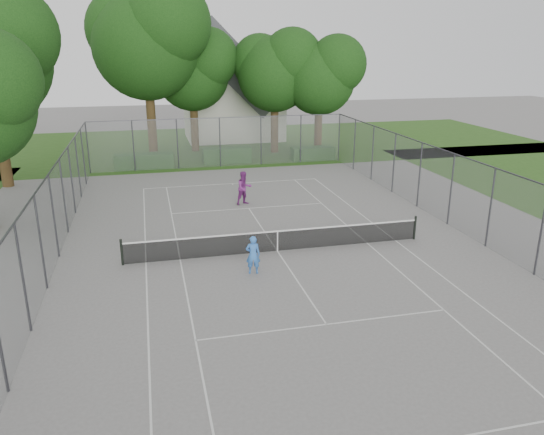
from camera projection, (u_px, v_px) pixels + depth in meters
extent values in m
plane|color=slate|center=(277.00, 251.00, 22.62)|extent=(120.00, 120.00, 0.00)
cube|color=#254A15|center=(206.00, 145.00, 46.66)|extent=(60.00, 20.00, 0.00)
cube|color=silver|center=(232.00, 184.00, 33.61)|extent=(10.97, 0.06, 0.01)
cube|color=silver|center=(146.00, 263.00, 21.41)|extent=(0.06, 23.77, 0.01)
cube|color=silver|center=(396.00, 241.00, 23.83)|extent=(0.06, 23.77, 0.01)
cube|color=silver|center=(180.00, 260.00, 21.71)|extent=(0.06, 23.77, 0.01)
cube|color=silver|center=(367.00, 243.00, 23.53)|extent=(0.06, 23.77, 0.01)
cube|color=silver|center=(326.00, 324.00, 16.70)|extent=(8.23, 0.06, 0.01)
cube|color=silver|center=(249.00, 208.00, 28.54)|extent=(8.23, 0.06, 0.01)
cube|color=silver|center=(277.00, 251.00, 22.62)|extent=(0.06, 12.80, 0.01)
cube|color=silver|center=(233.00, 184.00, 33.47)|extent=(0.06, 0.30, 0.01)
cylinder|color=black|center=(122.00, 252.00, 21.04)|extent=(0.10, 0.10, 1.10)
cylinder|color=black|center=(415.00, 228.00, 23.86)|extent=(0.10, 0.10, 1.10)
cube|color=black|center=(277.00, 241.00, 22.48)|extent=(12.67, 0.01, 0.86)
cube|color=white|center=(277.00, 231.00, 22.34)|extent=(12.77, 0.03, 0.06)
cube|color=white|center=(277.00, 242.00, 22.49)|extent=(0.05, 0.02, 0.88)
cylinder|color=#38383D|center=(88.00, 148.00, 35.81)|extent=(0.08, 0.08, 3.50)
cylinder|color=#38383D|center=(339.00, 138.00, 39.78)|extent=(0.08, 0.08, 3.50)
cube|color=slate|center=(220.00, 142.00, 37.79)|extent=(18.00, 0.02, 3.50)
cube|color=slate|center=(48.00, 229.00, 20.09)|extent=(0.02, 34.00, 3.50)
cube|color=slate|center=(469.00, 198.00, 24.07)|extent=(0.02, 34.00, 3.50)
cube|color=#38383D|center=(219.00, 118.00, 37.25)|extent=(18.00, 0.05, 0.05)
cube|color=#38383D|center=(41.00, 184.00, 19.55)|extent=(0.05, 34.00, 0.05)
cube|color=#38383D|center=(474.00, 161.00, 23.52)|extent=(0.05, 34.00, 0.05)
cylinder|color=#3D2B16|center=(152.00, 122.00, 40.71)|extent=(0.69, 0.69, 5.54)
sphere|color=black|center=(146.00, 46.00, 38.99)|extent=(7.87, 7.87, 7.87)
sphere|color=black|center=(167.00, 23.00, 37.76)|extent=(6.30, 6.30, 6.30)
sphere|color=black|center=(126.00, 29.00, 39.23)|extent=(5.91, 5.91, 5.91)
cylinder|color=#3D2B16|center=(195.00, 126.00, 43.38)|extent=(0.62, 0.62, 4.15)
sphere|color=black|center=(192.00, 73.00, 42.10)|extent=(5.90, 5.90, 5.90)
sphere|color=black|center=(208.00, 58.00, 41.17)|extent=(4.72, 4.72, 4.72)
sphere|color=black|center=(178.00, 62.00, 42.28)|extent=(4.43, 4.43, 4.43)
cylinder|color=#3D2B16|center=(275.00, 127.00, 42.87)|extent=(0.62, 0.62, 4.13)
sphere|color=black|center=(275.00, 74.00, 41.58)|extent=(5.88, 5.88, 5.88)
sphere|color=black|center=(292.00, 59.00, 40.66)|extent=(4.70, 4.70, 4.70)
sphere|color=black|center=(260.00, 62.00, 41.76)|extent=(4.41, 4.41, 4.41)
cylinder|color=#3D2B16|center=(318.00, 129.00, 42.30)|extent=(0.61, 0.61, 3.92)
sphere|color=black|center=(319.00, 79.00, 41.08)|extent=(5.58, 5.58, 5.58)
sphere|color=black|center=(337.00, 64.00, 40.21)|extent=(4.46, 4.46, 4.46)
sphere|color=black|center=(305.00, 67.00, 41.25)|extent=(4.18, 4.18, 4.18)
cylinder|color=#3D2B16|center=(2.00, 146.00, 32.24)|extent=(0.66, 0.66, 5.00)
sphere|color=black|center=(7.00, 35.00, 29.58)|extent=(5.69, 5.69, 5.69)
cube|color=#1E4616|center=(144.00, 161.00, 37.72)|extent=(4.13, 1.24, 1.03)
cube|color=#1E4616|center=(227.00, 155.00, 39.45)|extent=(3.55, 1.01, 1.12)
cube|color=#1E4616|center=(313.00, 153.00, 40.46)|extent=(3.27, 1.20, 0.98)
cube|color=silver|center=(233.00, 103.00, 48.96)|extent=(8.57, 6.43, 6.43)
cube|color=#49484D|center=(232.00, 67.00, 47.96)|extent=(8.48, 6.64, 8.48)
imported|color=#3A7CDA|center=(253.00, 255.00, 20.24)|extent=(0.61, 0.45, 1.52)
imported|color=#7C297A|center=(244.00, 188.00, 29.00)|extent=(1.08, 0.95, 1.85)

